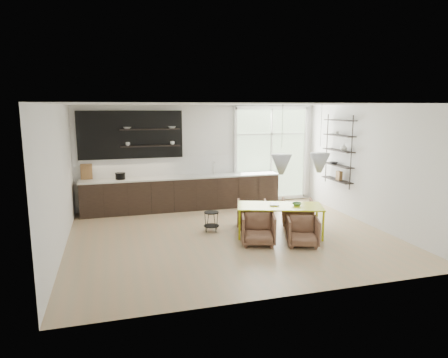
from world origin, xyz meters
TOP-DOWN VIEW (x-y plane):
  - room at (0.58, 1.10)m, footprint 7.02×6.01m
  - kitchen_run at (-0.69, 2.69)m, footprint 5.54×0.69m
  - right_shelving at (3.36, 1.17)m, footprint 0.26×1.22m
  - dining_table at (1.06, -0.23)m, footprint 2.04×1.40m
  - armchair_back_left at (0.68, 0.53)m, footprint 0.88×0.90m
  - armchair_back_right at (1.75, 0.28)m, footprint 0.94×0.95m
  - armchair_front_left at (0.39, -0.65)m, footprint 0.87×0.88m
  - armchair_front_right at (1.26, -0.98)m, footprint 0.81×0.82m
  - wire_stool at (-0.33, 0.48)m, footprint 0.36×0.36m
  - table_book at (0.88, -0.08)m, footprint 0.31×0.34m
  - table_bowl at (1.43, -0.31)m, footprint 0.28×0.28m

SIDE VIEW (x-z plane):
  - wire_stool at x=-0.33m, z-range 0.07..0.52m
  - armchair_front_right at x=1.26m, z-range 0.00..0.59m
  - armchair_front_left at x=0.39m, z-range 0.00..0.65m
  - armchair_back_left at x=0.68m, z-range 0.00..0.65m
  - armchair_back_right at x=1.75m, z-range 0.00..0.67m
  - kitchen_run at x=-0.69m, z-range -0.78..1.97m
  - dining_table at x=1.06m, z-range 0.30..0.98m
  - table_book at x=0.88m, z-range 0.68..0.71m
  - table_bowl at x=1.43m, z-range 0.68..0.75m
  - room at x=0.58m, z-range 0.00..2.92m
  - right_shelving at x=3.36m, z-range 0.70..2.60m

